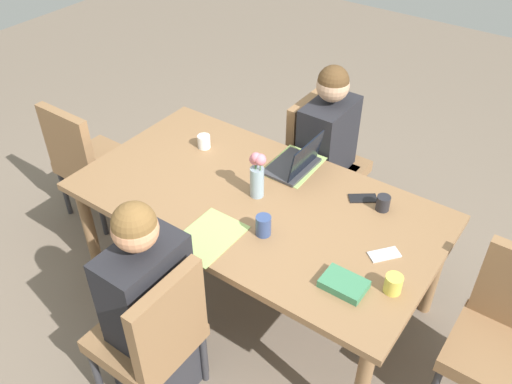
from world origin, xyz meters
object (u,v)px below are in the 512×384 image
at_px(chair_near_left_near, 154,334).
at_px(chair_far_left_mid, 320,156).
at_px(person_near_left_near, 151,314).
at_px(phone_black, 363,198).
at_px(flower_vase, 257,172).
at_px(chair_head_right_right_near, 507,333).
at_px(chair_head_left_left_far, 87,158).
at_px(coffee_mug_centre_right, 263,226).
at_px(coffee_mug_near_left, 383,203).
at_px(dining_table, 256,209).
at_px(coffee_mug_near_right, 204,142).
at_px(coffee_mug_centre_left, 393,284).
at_px(person_far_left_mid, 325,160).
at_px(laptop_far_left_mid, 296,163).
at_px(book_red_cover, 344,284).
at_px(phone_silver, 384,255).

relative_size(chair_near_left_near, chair_far_left_mid, 1.00).
height_order(person_near_left_near, phone_black, person_near_left_near).
bearing_deg(chair_near_left_near, flower_vase, 92.97).
xyz_separation_m(chair_head_right_right_near, flower_vase, (-1.38, -0.07, 0.38)).
height_order(chair_near_left_near, person_near_left_near, person_near_left_near).
relative_size(chair_far_left_mid, chair_head_left_left_far, 1.00).
relative_size(chair_near_left_near, coffee_mug_centre_right, 8.21).
relative_size(flower_vase, coffee_mug_near_left, 3.40).
xyz_separation_m(person_near_left_near, chair_head_right_right_near, (1.41, 0.89, -0.03)).
height_order(dining_table, chair_head_right_right_near, chair_head_right_right_near).
xyz_separation_m(coffee_mug_near_left, coffee_mug_near_right, (-1.15, -0.09, -0.00)).
xyz_separation_m(chair_head_left_left_far, phone_black, (1.81, 0.41, 0.23)).
height_order(chair_head_right_right_near, coffee_mug_centre_right, chair_head_right_right_near).
relative_size(coffee_mug_near_right, coffee_mug_centre_left, 0.92).
relative_size(chair_head_left_left_far, flower_vase, 3.20).
relative_size(chair_near_left_near, coffee_mug_near_left, 10.87).
bearing_deg(coffee_mug_centre_right, chair_far_left_mid, 104.22).
height_order(flower_vase, coffee_mug_near_left, flower_vase).
height_order(dining_table, coffee_mug_near_left, coffee_mug_near_left).
distance_m(person_far_left_mid, coffee_mug_centre_left, 1.32).
distance_m(person_near_left_near, coffee_mug_centre_right, 0.68).
bearing_deg(phone_black, coffee_mug_centre_left, -89.14).
relative_size(chair_near_left_near, laptop_far_left_mid, 2.81).
bearing_deg(person_near_left_near, chair_far_left_mid, 91.19).
relative_size(book_red_cover, phone_silver, 1.33).
relative_size(dining_table, person_far_left_mid, 1.66).
relative_size(person_far_left_mid, chair_head_right_right_near, 1.33).
xyz_separation_m(flower_vase, phone_silver, (0.76, -0.02, -0.15)).
bearing_deg(dining_table, laptop_far_left_mid, 85.65).
xyz_separation_m(person_far_left_mid, coffee_mug_centre_right, (0.19, -0.99, 0.25)).
bearing_deg(chair_head_right_right_near, phone_silver, -171.83).
xyz_separation_m(person_near_left_near, coffee_mug_near_right, (-0.51, 1.02, 0.24)).
distance_m(person_near_left_near, coffee_mug_near_left, 1.30).
xyz_separation_m(chair_head_right_right_near, coffee_mug_near_right, (-1.92, 0.13, 0.26)).
bearing_deg(phone_silver, coffee_mug_near_left, 65.26).
xyz_separation_m(chair_near_left_near, phone_black, (0.44, 1.19, 0.23)).
bearing_deg(coffee_mug_centre_left, book_red_cover, -150.41).
distance_m(chair_near_left_near, person_far_left_mid, 1.65).
distance_m(chair_far_left_mid, phone_silver, 1.20).
distance_m(chair_head_left_left_far, phone_silver, 2.10).
height_order(person_far_left_mid, flower_vase, person_far_left_mid).
bearing_deg(coffee_mug_centre_left, coffee_mug_centre_right, -177.78).
bearing_deg(coffee_mug_centre_left, chair_near_left_near, -141.00).
bearing_deg(coffee_mug_centre_right, phone_silver, 20.85).
height_order(chair_far_left_mid, person_far_left_mid, person_far_left_mid).
relative_size(dining_table, phone_black, 13.23).
bearing_deg(chair_head_left_left_far, book_red_cover, -5.80).
bearing_deg(phone_silver, laptop_far_left_mid, 102.80).
distance_m(chair_near_left_near, phone_black, 1.29).
distance_m(person_near_left_near, coffee_mug_centre_left, 1.13).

